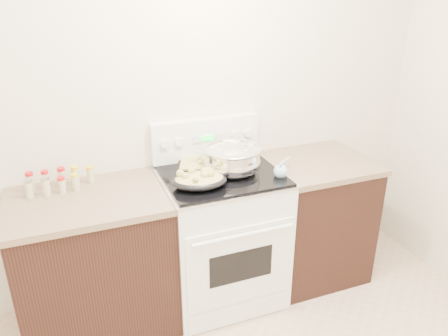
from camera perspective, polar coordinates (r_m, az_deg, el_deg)
name	(u,v)px	position (r m, az deg, el deg)	size (l,w,h in m)	color
room_shell	(288,135)	(1.18, 8.41, 4.35)	(4.10, 3.60, 2.75)	beige
counter_left	(97,263)	(2.89, -16.30, -11.80)	(0.93, 0.67, 0.92)	black
counter_right	(313,217)	(3.33, 11.49, -6.33)	(0.73, 0.67, 0.92)	black
kitchen_range	(221,234)	(3.01, -0.38, -8.55)	(0.78, 0.73, 1.22)	white
mixing_bowl	(232,160)	(2.78, 1.11, 1.08)	(0.45, 0.45, 0.22)	silver
roasting_pan	(199,180)	(2.60, -3.26, -1.54)	(0.37, 0.29, 0.11)	black
baking_sheet	(205,164)	(2.89, -2.47, 0.52)	(0.42, 0.36, 0.06)	black
wooden_spoon	(206,175)	(2.75, -2.36, -0.92)	(0.05, 0.25, 0.04)	#A3704A
blue_ladle	(281,170)	(2.77, 7.45, -0.32)	(0.22, 0.24, 0.11)	#98C4E2
spice_jars	(57,181)	(2.79, -21.02, -1.61)	(0.40, 0.14, 0.13)	#BFB28C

